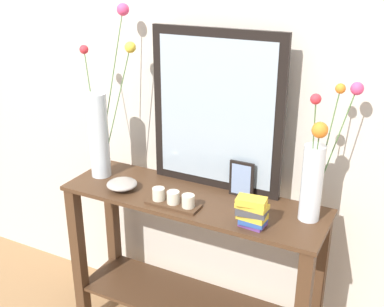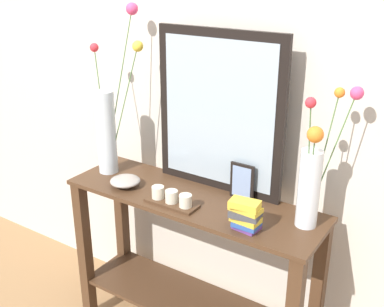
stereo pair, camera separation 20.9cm
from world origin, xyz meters
The scene contains 9 objects.
wall_back centered at (0.00, 0.31, 1.35)m, with size 6.40×0.08×2.70m, color beige.
console_table centered at (0.00, 0.00, 0.50)m, with size 1.22×0.37×0.83m.
mirror_leaning centered at (0.04, 0.16, 1.20)m, with size 0.63×0.03×0.74m.
tall_vase_left centered at (-0.51, 0.02, 1.08)m, with size 0.27×0.22×0.82m.
vase_right centered at (0.53, 0.05, 1.04)m, with size 0.18×0.20×0.57m.
candle_tray centered at (-0.04, -0.11, 0.86)m, with size 0.24×0.09×0.07m.
picture_frame_small centered at (0.19, 0.11, 0.91)m, with size 0.11×0.01×0.17m.
decorative_bowl centered at (-0.33, -0.08, 0.86)m, with size 0.14×0.14×0.05m.
book_stack centered at (0.33, -0.11, 0.89)m, with size 0.13×0.10×0.13m.
Camera 1 is at (0.88, -1.73, 1.83)m, focal length 44.86 mm.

